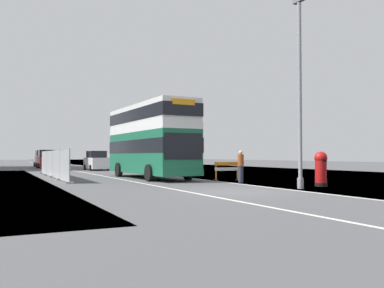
# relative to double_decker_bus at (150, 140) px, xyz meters

# --- Properties ---
(ground) EXTENTS (140.00, 280.00, 0.10)m
(ground) POSITION_rel_double_decker_bus_xyz_m (0.15, -10.94, -2.62)
(ground) COLOR #4C4C4F
(double_decker_bus) EXTENTS (3.04, 10.23, 4.84)m
(double_decker_bus) POSITION_rel_double_decker_bus_xyz_m (0.00, 0.00, 0.00)
(double_decker_bus) COLOR #196042
(double_decker_bus) RESTS_ON ground
(lamppost_foreground) EXTENTS (0.29, 0.70, 8.81)m
(lamppost_foreground) POSITION_rel_double_decker_bus_xyz_m (3.18, -11.17, 1.59)
(lamppost_foreground) COLOR gray
(lamppost_foreground) RESTS_ON ground
(red_pillar_postbox) EXTENTS (0.63, 0.63, 1.72)m
(red_pillar_postbox) POSITION_rel_double_decker_bus_xyz_m (5.03, -10.53, -1.63)
(red_pillar_postbox) COLOR black
(red_pillar_postbox) RESTS_ON ground
(roadworks_barrier) EXTENTS (1.58, 0.69, 1.12)m
(roadworks_barrier) POSITION_rel_double_decker_bus_xyz_m (3.20, -4.63, -1.88)
(roadworks_barrier) COLOR orange
(roadworks_barrier) RESTS_ON ground
(construction_site_fence) EXTENTS (0.44, 13.80, 1.90)m
(construction_site_fence) POSITION_rel_double_decker_bus_xyz_m (-5.75, 3.62, -1.67)
(construction_site_fence) COLOR #A8AAAD
(construction_site_fence) RESTS_ON ground
(car_oncoming_near) EXTENTS (1.92, 4.45, 1.98)m
(car_oncoming_near) POSITION_rel_double_decker_bus_xyz_m (0.11, 16.22, -1.64)
(car_oncoming_near) COLOR silver
(car_oncoming_near) RESTS_ON ground
(car_receding_mid) EXTENTS (2.00, 3.98, 2.18)m
(car_receding_mid) POSITION_rel_double_decker_bus_xyz_m (-3.73, 25.79, -1.56)
(car_receding_mid) COLOR maroon
(car_receding_mid) RESTS_ON ground
(car_receding_far) EXTENTS (1.99, 4.27, 2.20)m
(car_receding_far) POSITION_rel_double_decker_bus_xyz_m (-3.37, 33.37, -1.54)
(car_receding_far) COLOR silver
(car_receding_far) RESTS_ON ground
(car_far_side) EXTENTS (2.06, 4.20, 2.11)m
(car_far_side) POSITION_rel_double_decker_bus_xyz_m (-0.59, 39.50, -1.58)
(car_far_side) COLOR gray
(car_far_side) RESTS_ON ground
(pedestrian_at_kerb) EXTENTS (0.34, 0.34, 1.80)m
(pedestrian_at_kerb) POSITION_rel_double_decker_bus_xyz_m (3.01, -6.46, -1.67)
(pedestrian_at_kerb) COLOR #2D3342
(pedestrian_at_kerb) RESTS_ON ground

